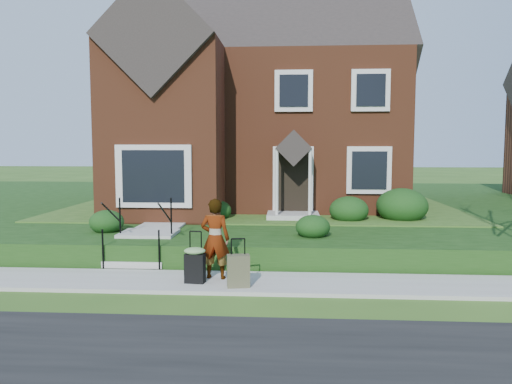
# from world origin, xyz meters

# --- Properties ---
(ground) EXTENTS (120.00, 120.00, 0.00)m
(ground) POSITION_xyz_m (0.00, 0.00, 0.00)
(ground) COLOR #2D5119
(ground) RESTS_ON ground
(sidewalk) EXTENTS (60.00, 1.60, 0.08)m
(sidewalk) POSITION_xyz_m (0.00, 0.00, 0.04)
(sidewalk) COLOR #9E9B93
(sidewalk) RESTS_ON ground
(terrace) EXTENTS (44.00, 20.00, 0.60)m
(terrace) POSITION_xyz_m (4.00, 10.90, 0.30)
(terrace) COLOR #15360E
(terrace) RESTS_ON ground
(walkway) EXTENTS (1.20, 6.00, 0.06)m
(walkway) POSITION_xyz_m (-2.50, 5.00, 0.63)
(walkway) COLOR #9E9B93
(walkway) RESTS_ON terrace
(main_house) EXTENTS (10.40, 10.20, 9.40)m
(main_house) POSITION_xyz_m (-0.21, 9.61, 5.26)
(main_house) COLOR brown
(main_house) RESTS_ON terrace
(front_steps) EXTENTS (1.40, 2.02, 1.50)m
(front_steps) POSITION_xyz_m (-2.50, 1.84, 0.47)
(front_steps) COLOR #9E9B93
(front_steps) RESTS_ON ground
(foundation_shrubs) EXTENTS (10.19, 4.24, 1.09)m
(foundation_shrubs) POSITION_xyz_m (0.96, 4.85, 1.05)
(foundation_shrubs) COLOR black
(foundation_shrubs) RESTS_ON terrace
(woman) EXTENTS (0.65, 0.46, 1.69)m
(woman) POSITION_xyz_m (-0.47, 0.17, 0.93)
(woman) COLOR #999999
(woman) RESTS_ON sidewalk
(suitcase_black) EXTENTS (0.48, 0.41, 1.06)m
(suitcase_black) POSITION_xyz_m (-0.83, -0.20, 0.49)
(suitcase_black) COLOR black
(suitcase_black) RESTS_ON sidewalk
(suitcase_olive) EXTENTS (0.48, 0.32, 0.97)m
(suitcase_olive) POSITION_xyz_m (0.08, -0.44, 0.40)
(suitcase_olive) COLOR #4C4A32
(suitcase_olive) RESTS_ON sidewalk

